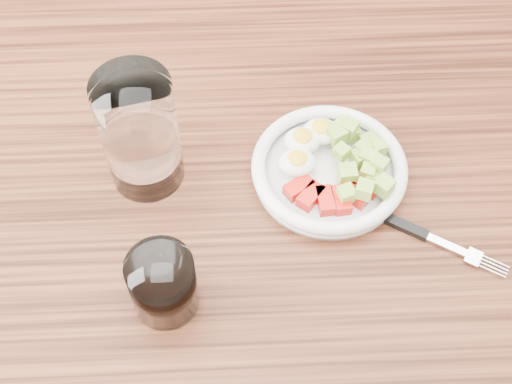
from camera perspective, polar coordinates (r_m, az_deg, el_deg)
dining_table at (r=1.00m, az=0.60°, el=-4.58°), size 1.50×0.90×0.77m
bowl at (r=0.93m, az=5.89°, el=2.03°), size 0.20×0.20×0.05m
fork at (r=0.91m, az=12.39°, el=-2.97°), size 0.18×0.12×0.01m
water_glass at (r=0.89m, az=-9.28°, el=4.70°), size 0.10×0.10×0.17m
coffee_glass at (r=0.82m, az=-7.46°, el=-7.34°), size 0.08×0.08×0.09m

